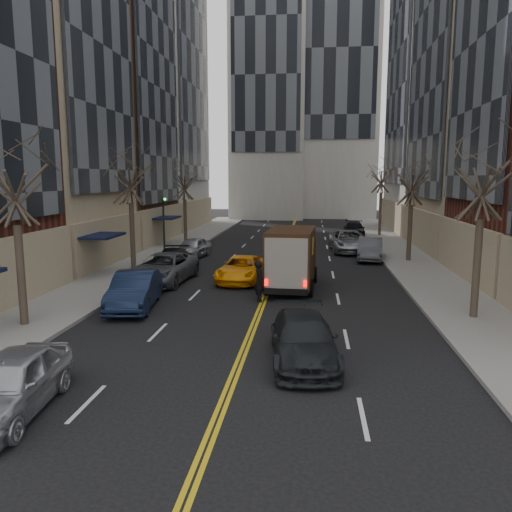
{
  "coord_description": "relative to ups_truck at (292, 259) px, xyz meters",
  "views": [
    {
      "loc": [
        2.18,
        -9.53,
        5.77
      ],
      "look_at": [
        -0.32,
        12.81,
        2.2
      ],
      "focal_mm": 35.0,
      "sensor_mm": 36.0,
      "label": 1
    }
  ],
  "objects": [
    {
      "name": "tree_rt_mid",
      "position": [
        7.6,
        9.11,
        4.56
      ],
      "size": [
        3.2,
        3.2,
        8.32
      ],
      "color": "#382D23",
      "rests_on": "sidewalk_right"
    },
    {
      "name": "tree_rt_near",
      "position": [
        7.6,
        -4.89,
        4.85
      ],
      "size": [
        3.2,
        3.2,
        8.71
      ],
      "color": "#382D23",
      "rests_on": "sidewalk_right"
    },
    {
      "name": "traffic_signal",
      "position": [
        -8.6,
        6.1,
        1.21
      ],
      "size": [
        0.29,
        0.26,
        4.7
      ],
      "color": "black",
      "rests_on": "sidewalk_left"
    },
    {
      "name": "sidewalk_left",
      "position": [
        -10.2,
        11.11,
        -1.53
      ],
      "size": [
        4.0,
        66.0,
        0.15
      ],
      "primitive_type": "cube",
      "color": "slate",
      "rests_on": "ground"
    },
    {
      "name": "streetwall_right",
      "position": [
        15.18,
        16.31,
        13.49
      ],
      "size": [
        12.26,
        49.0,
        34.0
      ],
      "color": "#4C301E",
      "rests_on": "ground"
    },
    {
      "name": "taxi",
      "position": [
        -2.83,
        1.67,
        -0.92
      ],
      "size": [
        2.64,
        5.11,
        1.38
      ],
      "primitive_type": "imported",
      "rotation": [
        0.0,
        0.0,
        -0.07
      ],
      "color": "#FFA00A",
      "rests_on": "ground"
    },
    {
      "name": "parked_lf_b",
      "position": [
        -6.76,
        -4.6,
        -0.8
      ],
      "size": [
        2.36,
        5.08,
        1.61
      ],
      "primitive_type": "imported",
      "rotation": [
        0.0,
        0.0,
        0.14
      ],
      "color": "#101A32",
      "rests_on": "ground"
    },
    {
      "name": "streetwall_left",
      "position": [
        -17.5,
        15.0,
        13.95
      ],
      "size": [
        14.0,
        49.5,
        36.0
      ],
      "color": "#562319",
      "rests_on": "ground"
    },
    {
      "name": "parked_rt_b",
      "position": [
        3.9,
        13.6,
        -0.78
      ],
      "size": [
        3.07,
        6.07,
        1.65
      ],
      "primitive_type": "imported",
      "rotation": [
        0.0,
        0.0,
        0.06
      ],
      "color": "#979A9E",
      "rests_on": "ground"
    },
    {
      "name": "tree_lf_mid",
      "position": [
        -10.0,
        4.11,
        4.99
      ],
      "size": [
        3.2,
        3.2,
        8.91
      ],
      "color": "#382D23",
      "rests_on": "sidewalk_left"
    },
    {
      "name": "parked_lf_a",
      "position": [
        -6.3,
        -14.6,
        -0.84
      ],
      "size": [
        2.21,
        4.63,
        1.53
      ],
      "primitive_type": "imported",
      "rotation": [
        0.0,
        0.0,
        0.09
      ],
      "color": "#B2B4BA",
      "rests_on": "ground"
    },
    {
      "name": "parked_lf_e",
      "position": [
        -7.5,
        9.29,
        -0.87
      ],
      "size": [
        2.29,
        4.49,
        1.46
      ],
      "primitive_type": "imported",
      "rotation": [
        0.0,
        0.0,
        -0.13
      ],
      "color": "#A2A3A9",
      "rests_on": "ground"
    },
    {
      "name": "tree_lf_near",
      "position": [
        -10.0,
        -7.89,
        4.64
      ],
      "size": [
        3.2,
        3.2,
        8.41
      ],
      "color": "#382D23",
      "rests_on": "sidewalk_left"
    },
    {
      "name": "tree_rt_far",
      "position": [
        7.6,
        24.11,
        5.14
      ],
      "size": [
        3.2,
        3.2,
        9.11
      ],
      "color": "#382D23",
      "rests_on": "sidewalk_right"
    },
    {
      "name": "parked_rt_c",
      "position": [
        5.1,
        23.59,
        -0.88
      ],
      "size": [
        2.34,
        5.11,
        1.45
      ],
      "primitive_type": "imported",
      "rotation": [
        0.0,
        0.0,
        -0.06
      ],
      "color": "black",
      "rests_on": "ground"
    },
    {
      "name": "parked_lf_d",
      "position": [
        -7.5,
        4.05,
        -0.91
      ],
      "size": [
        2.56,
        4.98,
        1.38
      ],
      "primitive_type": "imported",
      "rotation": [
        0.0,
        0.0,
        0.13
      ],
      "color": "black",
      "rests_on": "ground"
    },
    {
      "name": "parked_rt_a",
      "position": [
        5.1,
        9.83,
        -0.83
      ],
      "size": [
        2.18,
        4.86,
        1.55
      ],
      "primitive_type": "imported",
      "rotation": [
        0.0,
        0.0,
        -0.12
      ],
      "color": "#484A4F",
      "rests_on": "ground"
    },
    {
      "name": "ground",
      "position": [
        -1.2,
        -15.89,
        -1.6
      ],
      "size": [
        160.0,
        160.0,
        0.0
      ],
      "primitive_type": "plane",
      "color": "black",
      "rests_on": "ground"
    },
    {
      "name": "ups_truck",
      "position": [
        0.0,
        0.0,
        0.0
      ],
      "size": [
        2.66,
        5.94,
        3.18
      ],
      "rotation": [
        0.0,
        0.0,
        -0.06
      ],
      "color": "black",
      "rests_on": "ground"
    },
    {
      "name": "observer_sedan",
      "position": [
        0.79,
        -10.26,
        -0.89
      ],
      "size": [
        2.49,
        5.11,
        1.43
      ],
      "rotation": [
        0.0,
        0.0,
        0.1
      ],
      "color": "black",
      "rests_on": "ground"
    },
    {
      "name": "pedestrian",
      "position": [
        -1.39,
        -2.81,
        -0.64
      ],
      "size": [
        0.6,
        0.78,
        1.93
      ],
      "primitive_type": "imported",
      "rotation": [
        0.0,
        0.0,
        1.77
      ],
      "color": "black",
      "rests_on": "ground"
    },
    {
      "name": "parked_lf_c",
      "position": [
        -7.08,
        0.8,
        -0.8
      ],
      "size": [
        3.06,
        5.94,
        1.6
      ],
      "primitive_type": "imported",
      "rotation": [
        0.0,
        0.0,
        -0.07
      ],
      "color": "#53565B",
      "rests_on": "ground"
    },
    {
      "name": "sidewalk_right",
      "position": [
        7.8,
        11.11,
        -1.53
      ],
      "size": [
        4.0,
        66.0,
        0.15
      ],
      "primitive_type": "cube",
      "color": "slate",
      "rests_on": "ground"
    },
    {
      "name": "tree_lf_far",
      "position": [
        -10.0,
        17.11,
        4.42
      ],
      "size": [
        3.2,
        3.2,
        8.12
      ],
      "color": "#382D23",
      "rests_on": "sidewalk_left"
    }
  ]
}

